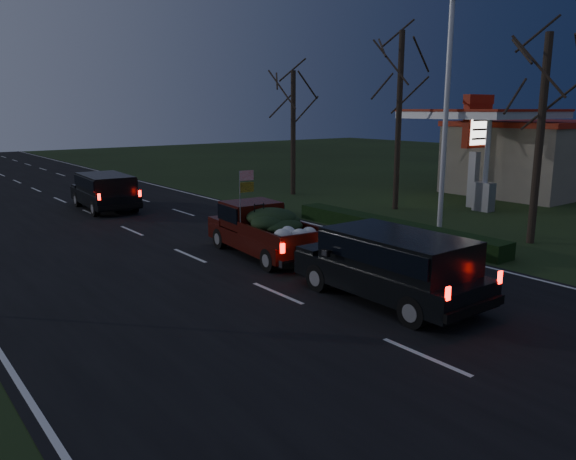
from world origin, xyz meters
TOP-DOWN VIEW (x-y plane):
  - ground at (0.00, 0.00)m, footprint 120.00×120.00m
  - road_asphalt at (0.00, 0.00)m, footprint 14.00×120.00m
  - hedge_row at (7.80, 3.00)m, footprint 1.00×10.00m
  - light_pole at (9.50, 2.00)m, footprint 0.50×0.90m
  - gas_price_pylon at (16.00, 4.99)m, footprint 2.00×0.41m
  - gas_station_building at (24.00, 6.00)m, footprint 10.00×7.00m
  - gas_canopy at (18.00, 6.00)m, footprint 7.10×6.10m
  - bare_tree_near at (11.00, -1.00)m, footprint 3.60×3.60m
  - bare_tree_mid at (12.50, 7.00)m, footprint 3.60×3.60m
  - bare_tree_far at (11.50, 14.00)m, footprint 3.60×3.60m
  - pickup_truck at (2.07, 3.57)m, footprint 2.36×5.15m
  - lead_suv at (0.93, 15.46)m, footprint 2.40×5.11m
  - rear_suv at (1.96, -2.33)m, footprint 2.39×5.15m

SIDE VIEW (x-z plane):
  - ground at x=0.00m, z-range 0.00..0.00m
  - road_asphalt at x=0.00m, z-range 0.00..0.02m
  - hedge_row at x=7.80m, z-range 0.00..0.60m
  - pickup_truck at x=2.07m, z-range -0.33..2.29m
  - lead_suv at x=0.93m, z-range 0.37..1.80m
  - rear_suv at x=1.96m, z-range 0.38..1.86m
  - gas_station_building at x=24.00m, z-range 0.00..4.00m
  - gas_price_pylon at x=16.00m, z-range 0.98..6.56m
  - gas_canopy at x=18.00m, z-range 1.91..6.79m
  - bare_tree_far at x=11.50m, z-range 1.73..8.73m
  - light_pole at x=9.50m, z-range 0.90..10.06m
  - bare_tree_near at x=11.00m, z-range 1.85..9.35m
  - bare_tree_mid at x=12.50m, z-range 2.10..10.60m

